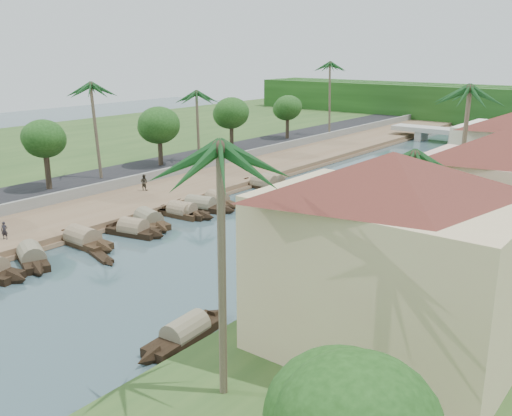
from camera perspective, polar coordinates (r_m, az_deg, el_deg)
The scene contains 37 objects.
ground at distance 42.54m, azimuth -10.30°, elevation -6.51°, with size 220.00×220.00×0.00m, color #395055.
left_bank at distance 66.65m, azimuth -6.84°, elevation 2.17°, with size 10.00×180.00×0.80m, color brown.
right_bank at distance 49.61m, azimuth 23.47°, elevation -3.60°, with size 16.00×180.00×1.20m, color #27481C.
road at distance 72.67m, azimuth -11.65°, elevation 3.34°, with size 8.00×180.00×1.40m, color black.
retaining_wall at distance 69.39m, azimuth -9.35°, elevation 3.42°, with size 0.40×180.00×1.10m, color slate.
far_left_fill at distance 94.11m, azimuth -22.31°, elevation 5.26°, with size 45.00×220.00×1.35m, color #27481C.
bridge at distance 103.33m, azimuth 20.90°, elevation 6.83°, with size 28.00×4.00×2.40m.
building_near at distance 27.92m, azimuth 12.92°, elevation -4.67°, with size 14.85×14.85×10.20m.
building_mid at distance 42.26m, azimuth 23.46°, elevation 1.02°, with size 14.11×14.11×9.70m.
sampan_3 at distance 47.17m, azimuth -21.51°, elevation -4.60°, with size 7.84×4.47×2.12m.
sampan_4 at distance 49.88m, azimuth -16.93°, elevation -3.08°, with size 8.08×2.06×2.29m.
sampan_5 at distance 51.42m, azimuth -12.16°, elevation -2.17°, with size 6.90×3.05×2.16m.
sampan_6 at distance 53.89m, azimuth -10.69°, elevation -1.26°, with size 7.60×3.58×2.22m.
sampan_7 at distance 56.25m, azimuth -7.42°, elevation -0.39°, with size 7.79×2.89×2.06m.
sampan_8 at distance 56.11m, azimuth -7.57°, elevation -0.44°, with size 6.32×1.98×1.97m.
sampan_9 at distance 58.18m, azimuth -5.59°, elevation 0.21°, with size 8.40×3.42×2.10m.
sampan_10 at distance 60.19m, azimuth -3.91°, elevation 0.77°, with size 7.12×3.04×1.96m.
sampan_11 at distance 67.07m, azimuth 0.78°, elevation 2.39°, with size 8.19×2.42×2.31m.
sampan_12 at distance 68.33m, azimuth 1.58°, elevation 2.62°, with size 7.44×1.57×1.82m.
sampan_13 at distance 68.46m, azimuth 1.79°, elevation 2.65°, with size 7.37×3.97×2.03m.
sampan_14 at distance 33.13m, azimuth -7.06°, elevation -12.33°, with size 2.03×7.89×1.93m.
sampan_15 at distance 43.68m, azimuth 8.34°, elevation -5.25°, with size 1.59×6.42×1.78m.
sampan_16 at distance 58.35m, azimuth 16.79°, elevation -0.36°, with size 2.46×7.78×1.91m.
canoe_1 at distance 46.77m, azimuth -15.39°, elevation -4.62°, with size 5.37×2.31×0.86m.
canoe_2 at distance 63.68m, azimuth 2.89°, elevation 1.34°, with size 4.72×2.21×0.69m.
palm_0 at distance 22.54m, azimuth -3.66°, elevation 5.46°, with size 3.20×3.20×12.55m.
palm_1 at distance 35.76m, azimuth 14.72°, elevation 5.03°, with size 3.20×3.20×10.13m.
palm_2 at distance 48.51m, azimuth 20.46°, elevation 10.85°, with size 3.20×3.20×13.26m.
palm_5 at distance 66.99m, azimuth -15.93°, elevation 11.57°, with size 3.20×3.20×12.13m.
palm_6 at distance 75.17m, azimuth -5.90°, elevation 11.26°, with size 3.20×3.20×10.50m.
palm_8 at distance 98.98m, azimuth 7.55°, elevation 13.99°, with size 3.20×3.20×13.56m.
tree_2 at distance 63.80m, azimuth -20.39°, elevation 6.40°, with size 4.46×4.46×7.18m.
tree_3 at distance 73.51m, azimuth -9.66°, elevation 8.09°, with size 5.27×5.27×7.24m.
tree_4 at distance 83.57m, azimuth -2.48°, elevation 9.39°, with size 5.07×5.07×7.45m.
tree_5 at distance 94.90m, azimuth 3.18°, elevation 9.91°, with size 4.51×4.51×6.83m.
person_near at distance 50.86m, azimuth -23.86°, elevation -2.07°, with size 0.54×0.36×1.49m, color black.
person_far at distance 63.68m, azimuth -11.13°, elevation 2.54°, with size 0.87×0.68×1.79m, color #302C22.
Camera 1 is at (29.70, -25.95, 15.95)m, focal length 40.00 mm.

